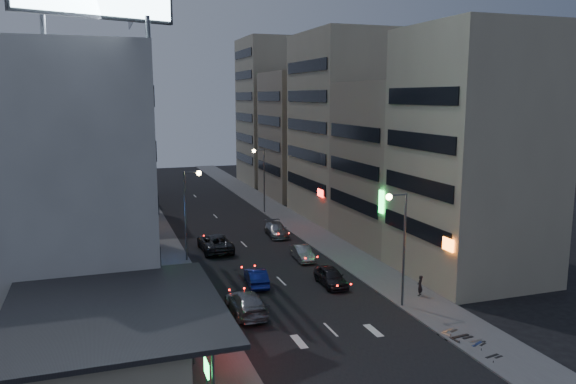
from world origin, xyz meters
name	(u,v)px	position (x,y,z in m)	size (l,w,h in m)	color
ground	(358,357)	(0.00, 0.00, 0.00)	(180.00, 180.00, 0.00)	black
sidewalk_left	(158,241)	(-8.00, 30.00, 0.06)	(4.00, 120.00, 0.12)	#4C4C4F
sidewalk_right	(305,229)	(8.00, 30.00, 0.06)	(4.00, 120.00, 0.12)	#4C4C4F
food_court	(98,344)	(-13.90, 2.00, 1.98)	(11.00, 13.00, 3.88)	tan
white_building	(49,169)	(-17.00, 20.00, 9.00)	(14.00, 24.00, 18.00)	silver
shophouse_near	(473,155)	(15.00, 10.50, 10.00)	(10.00, 11.00, 20.00)	tan
shophouse_mid	(404,163)	(15.50, 22.00, 8.00)	(11.00, 12.00, 16.00)	gray
shophouse_far	(345,127)	(15.00, 35.00, 11.00)	(10.00, 14.00, 22.00)	tan
far_left_a	(77,135)	(-15.50, 45.00, 10.00)	(11.00, 10.00, 20.00)	silver
far_left_b	(77,147)	(-16.00, 58.00, 7.50)	(12.00, 10.00, 15.00)	slate
far_right_a	(305,135)	(15.50, 50.00, 9.00)	(11.00, 12.00, 18.00)	gray
far_right_b	(279,112)	(16.00, 64.00, 12.00)	(12.00, 12.00, 24.00)	tan
street_lamp_right_near	(400,233)	(5.90, 6.00, 5.36)	(1.60, 0.44, 8.02)	#595B60
street_lamp_left	(189,202)	(-5.90, 22.00, 5.36)	(1.60, 0.44, 8.02)	#595B60
street_lamp_right_far	(261,171)	(5.90, 40.00, 5.36)	(1.60, 0.44, 8.02)	#595B60
parked_car_right_near	(331,277)	(3.34, 11.80, 0.71)	(1.69, 4.19, 1.43)	#242429
parked_car_right_mid	(302,253)	(3.64, 18.99, 0.64)	(1.36, 3.90, 1.29)	#94989C
parked_car_left	(215,243)	(-3.20, 24.49, 0.82)	(2.73, 5.92, 1.65)	#27282C
parked_car_right_far	(277,230)	(4.12, 28.12, 0.70)	(1.95, 4.80, 1.39)	gray
road_car_blue	(256,277)	(-2.18, 13.62, 0.68)	(1.45, 4.15, 1.37)	navy
road_car_silver	(246,303)	(-4.38, 8.31, 0.77)	(2.14, 5.27, 1.53)	gray
person	(420,286)	(8.50, 7.26, 0.88)	(0.56, 0.37, 1.53)	black
scooter_black_a	(497,345)	(7.57, -2.36, 0.63)	(1.65, 0.55, 1.01)	black
scooter_silver_a	(482,331)	(7.96, -0.46, 0.61)	(1.61, 0.54, 0.98)	#929598
scooter_blue	(480,333)	(7.69, -0.67, 0.63)	(1.66, 0.55, 1.01)	navy
scooter_black_b	(467,324)	(7.60, 0.43, 0.74)	(2.03, 0.68, 1.24)	black
scooter_silver_b	(452,320)	(7.26, 1.53, 0.64)	(1.70, 0.57, 1.04)	gray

